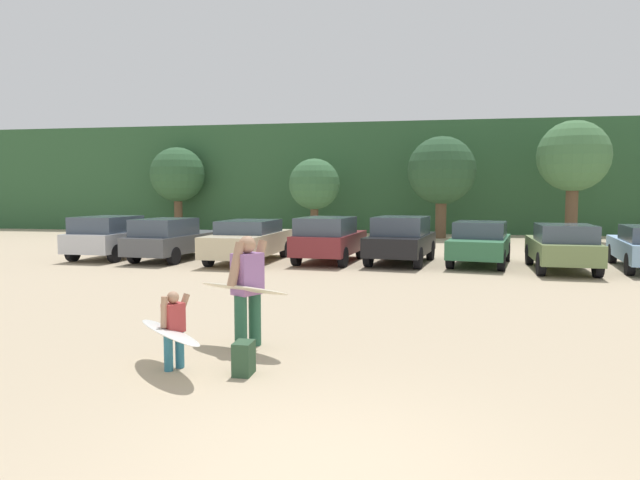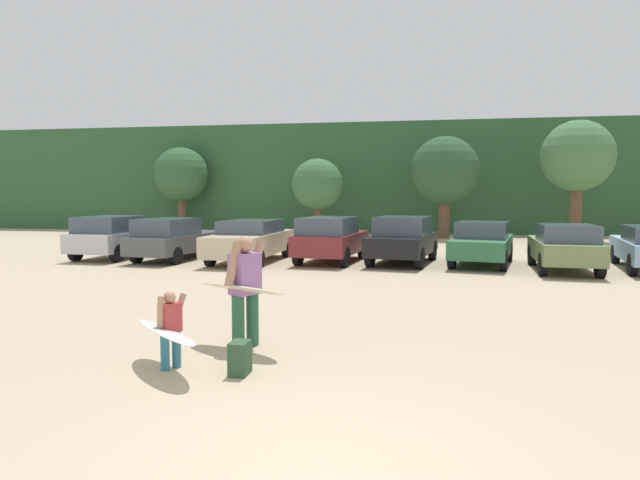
% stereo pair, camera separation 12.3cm
% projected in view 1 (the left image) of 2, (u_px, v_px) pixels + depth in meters
% --- Properties ---
extents(ground_plane, '(120.00, 120.00, 0.00)m').
position_uv_depth(ground_plane, '(326.00, 470.00, 4.95)').
color(ground_plane, tan).
extents(hillside_ridge, '(108.00, 12.00, 6.72)m').
position_uv_depth(hillside_ridge, '(409.00, 180.00, 39.38)').
color(hillside_ridge, '#2D5633').
rests_on(hillside_ridge, ground_plane).
extents(tree_far_right, '(3.37, 3.37, 5.27)m').
position_uv_depth(tree_far_right, '(178.00, 175.00, 34.77)').
color(tree_far_right, brown).
rests_on(tree_far_right, ground_plane).
extents(tree_center_left, '(2.90, 2.90, 4.39)m').
position_uv_depth(tree_center_left, '(314.00, 185.00, 31.80)').
color(tree_center_left, brown).
rests_on(tree_center_left, ground_plane).
extents(tree_far_left, '(3.64, 3.64, 5.48)m').
position_uv_depth(tree_far_left, '(442.00, 171.00, 30.10)').
color(tree_far_left, brown).
rests_on(tree_far_left, ground_plane).
extents(tree_ridge_back, '(3.58, 3.58, 6.10)m').
position_uv_depth(tree_ridge_back, '(573.00, 157.00, 28.33)').
color(tree_ridge_back, brown).
rests_on(tree_ridge_back, ground_plane).
extents(parked_car_silver, '(2.03, 4.00, 1.59)m').
position_uv_depth(parked_car_silver, '(112.00, 236.00, 20.94)').
color(parked_car_silver, silver).
rests_on(parked_car_silver, ground_plane).
extents(parked_car_dark_gray, '(2.18, 4.83, 1.53)m').
position_uv_depth(parked_car_dark_gray, '(174.00, 239.00, 20.51)').
color(parked_car_dark_gray, '#4C4F54').
rests_on(parked_car_dark_gray, ground_plane).
extents(parked_car_champagne, '(2.11, 4.85, 1.48)m').
position_uv_depth(parked_car_champagne, '(249.00, 240.00, 19.93)').
color(parked_car_champagne, beige).
rests_on(parked_car_champagne, ground_plane).
extents(parked_car_maroon, '(2.24, 4.17, 1.61)m').
position_uv_depth(parked_car_maroon, '(329.00, 238.00, 19.70)').
color(parked_car_maroon, maroon).
rests_on(parked_car_maroon, ground_plane).
extents(parked_car_black, '(2.46, 4.27, 1.63)m').
position_uv_depth(parked_car_black, '(401.00, 239.00, 19.46)').
color(parked_car_black, black).
rests_on(parked_car_black, ground_plane).
extents(parked_car_forest_green, '(2.54, 4.40, 1.48)m').
position_uv_depth(parked_car_forest_green, '(480.00, 242.00, 19.05)').
color(parked_car_forest_green, '#2D6642').
rests_on(parked_car_forest_green, ground_plane).
extents(parked_car_olive_green, '(1.97, 4.17, 1.49)m').
position_uv_depth(parked_car_olive_green, '(562.00, 246.00, 17.50)').
color(parked_car_olive_green, '#6B7F4C').
rests_on(parked_car_olive_green, ground_plane).
extents(person_adult, '(0.53, 0.78, 1.77)m').
position_uv_depth(person_adult, '(248.00, 285.00, 8.83)').
color(person_adult, '#26593F').
rests_on(person_adult, ground_plane).
extents(person_child, '(0.33, 0.46, 1.09)m').
position_uv_depth(person_child, '(174.00, 325.00, 7.74)').
color(person_child, teal).
rests_on(person_child, ground_plane).
extents(surfboard_cream, '(1.78, 1.13, 0.21)m').
position_uv_depth(surfboard_cream, '(243.00, 289.00, 8.73)').
color(surfboard_cream, beige).
extents(surfboard_white, '(1.61, 1.60, 0.21)m').
position_uv_depth(surfboard_white, '(169.00, 332.00, 7.65)').
color(surfboard_white, white).
extents(backpack_dropped, '(0.24, 0.34, 0.45)m').
position_uv_depth(backpack_dropped, '(244.00, 358.00, 7.54)').
color(backpack_dropped, '#2D4C33').
rests_on(backpack_dropped, ground_plane).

